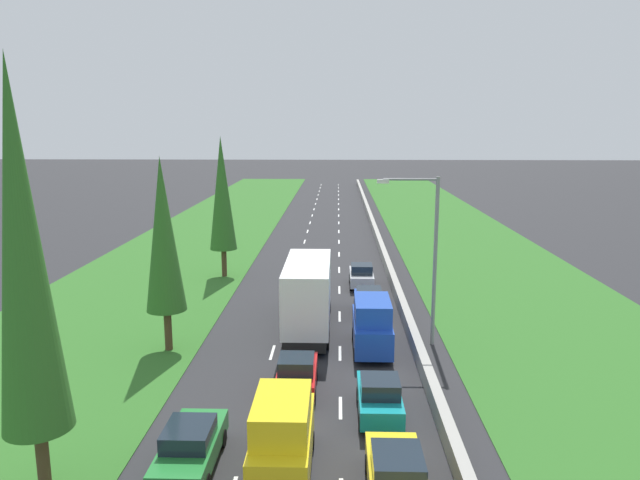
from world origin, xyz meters
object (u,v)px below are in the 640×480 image
teal_hatchback_right_lane (379,397)px  white_box_truck_centre_lane (308,293)px  poplar_tree_nearest (23,251)px  street_light_mast (429,249)px  blue_van_right_lane (372,325)px  blue_hatchback_right_lane (369,301)px  poplar_tree_third (222,194)px  poplar_tree_second (163,236)px  yellow_van_centre_lane (283,436)px  yellow_sedan_right_lane (397,476)px  silver_hatchback_right_lane_sixth (361,275)px  red_hatchback_centre_lane (297,374)px  green_sedan_left_lane (190,446)px

teal_hatchback_right_lane → white_box_truck_centre_lane: size_ratio=0.41×
poplar_tree_nearest → street_light_mast: poplar_tree_nearest is taller
blue_van_right_lane → blue_hatchback_right_lane: bearing=88.6°
blue_hatchback_right_lane → white_box_truck_centre_lane: (-3.60, -2.93, 1.35)m
poplar_tree_nearest → blue_hatchback_right_lane: bearing=58.6°
poplar_tree_third → teal_hatchback_right_lane: bearing=-64.8°
blue_hatchback_right_lane → blue_van_right_lane: bearing=-91.4°
blue_van_right_lane → white_box_truck_centre_lane: bearing=137.6°
poplar_tree_nearest → blue_van_right_lane: bearing=48.1°
poplar_tree_third → poplar_tree_second: bearing=-89.9°
blue_hatchback_right_lane → yellow_van_centre_lane: bearing=-102.2°
yellow_sedan_right_lane → street_light_mast: bearing=78.0°
blue_van_right_lane → blue_hatchback_right_lane: 6.11m
yellow_van_centre_lane → yellow_sedan_right_lane: bearing=-19.4°
poplar_tree_nearest → poplar_tree_third: size_ratio=1.26×
yellow_van_centre_lane → street_light_mast: bearing=61.8°
yellow_sedan_right_lane → silver_hatchback_right_lane_sixth: 25.04m
red_hatchback_centre_lane → blue_hatchback_right_lane: 11.72m
white_box_truck_centre_lane → poplar_tree_nearest: size_ratio=0.69×
yellow_sedan_right_lane → teal_hatchback_right_lane: teal_hatchback_right_lane is taller
poplar_tree_second → poplar_tree_third: (-0.02, 15.43, 0.38)m
red_hatchback_centre_lane → green_sedan_left_lane: red_hatchback_centre_lane is taller
blue_hatchback_right_lane → green_sedan_left_lane: 18.45m
yellow_sedan_right_lane → poplar_tree_second: size_ratio=0.45×
green_sedan_left_lane → poplar_tree_second: bearing=109.6°
yellow_sedan_right_lane → street_light_mast: size_ratio=0.50×
poplar_tree_second → red_hatchback_centre_lane: bearing=-34.1°
red_hatchback_centre_lane → teal_hatchback_right_lane: bearing=-31.3°
blue_van_right_lane → poplar_tree_second: 11.59m
teal_hatchback_right_lane → poplar_tree_second: (-10.50, 6.87, 5.26)m
street_light_mast → yellow_sedan_right_lane: bearing=-102.0°
red_hatchback_centre_lane → poplar_tree_second: bearing=145.9°
yellow_van_centre_lane → poplar_tree_second: poplar_tree_second is taller
poplar_tree_third → street_light_mast: (13.57, -14.18, -1.24)m
poplar_tree_nearest → street_light_mast: bearing=43.5°
silver_hatchback_right_lane_sixth → poplar_tree_third: poplar_tree_third is taller
red_hatchback_centre_lane → yellow_van_centre_lane: bearing=-90.4°
teal_hatchback_right_lane → blue_van_right_lane: size_ratio=0.80×
poplar_tree_nearest → green_sedan_left_lane: bearing=17.5°
teal_hatchback_right_lane → blue_hatchback_right_lane: bearing=88.9°
yellow_van_centre_lane → blue_hatchback_right_lane: bearing=77.8°
yellow_van_centre_lane → blue_hatchback_right_lane: 17.74m
red_hatchback_centre_lane → blue_van_right_lane: bearing=54.8°
yellow_sedan_right_lane → street_light_mast: street_light_mast is taller
yellow_van_centre_lane → silver_hatchback_right_lane_sixth: 24.02m
yellow_van_centre_lane → street_light_mast: street_light_mast is taller
poplar_tree_nearest → poplar_tree_second: 12.27m
red_hatchback_centre_lane → poplar_tree_nearest: 12.69m
teal_hatchback_right_lane → poplar_tree_second: 13.61m
yellow_sedan_right_lane → poplar_tree_third: size_ratio=0.41×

